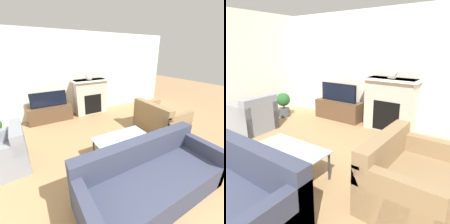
{
  "view_description": "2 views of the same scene",
  "coord_description": "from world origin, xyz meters",
  "views": [
    {
      "loc": [
        -1.22,
        -0.47,
        2.07
      ],
      "look_at": [
        0.46,
        2.45,
        0.71
      ],
      "focal_mm": 24.0,
      "sensor_mm": 36.0,
      "label": 1
    },
    {
      "loc": [
        2.54,
        -0.2,
        1.87
      ],
      "look_at": [
        0.49,
        2.61,
        0.82
      ],
      "focal_mm": 35.0,
      "sensor_mm": 36.0,
      "label": 2
    }
  ],
  "objects": [
    {
      "name": "wall_back",
      "position": [
        0.0,
        4.61,
        1.35
      ],
      "size": [
        8.04,
        0.06,
        2.7
      ],
      "color": "silver",
      "rests_on": "ground_plane"
    },
    {
      "name": "mantel_clock",
      "position": [
        0.67,
        4.37,
        1.33
      ],
      "size": [
        0.24,
        0.07,
        0.27
      ],
      "color": "beige",
      "rests_on": "fireplace"
    },
    {
      "name": "armchair_by_window",
      "position": [
        -1.81,
        2.49,
        0.3
      ],
      "size": [
        0.85,
        0.9,
        0.82
      ],
      "rotation": [
        0.0,
        0.0,
        -1.52
      ],
      "color": "gray",
      "rests_on": "ground_plane"
    },
    {
      "name": "fireplace",
      "position": [
        0.68,
        4.36,
        0.63
      ],
      "size": [
        1.23,
        0.48,
        1.2
      ],
      "color": "#BCB2A3",
      "rests_on": "ground_plane"
    },
    {
      "name": "couch_loveseat",
      "position": [
        1.87,
        2.2,
        0.29
      ],
      "size": [
        0.96,
        1.28,
        0.82
      ],
      "rotation": [
        0.0,
        0.0,
        1.57
      ],
      "color": "#8C704C",
      "rests_on": "ground_plane"
    },
    {
      "name": "tv_stand",
      "position": [
        -0.72,
        4.3,
        0.25
      ],
      "size": [
        1.29,
        0.4,
        0.49
      ],
      "color": "brown",
      "rests_on": "ground_plane"
    },
    {
      "name": "coffee_table",
      "position": [
        0.27,
        1.72,
        0.4
      ],
      "size": [
        1.13,
        0.58,
        0.45
      ],
      "color": "#333338",
      "rests_on": "ground_plane"
    },
    {
      "name": "tv",
      "position": [
        -0.72,
        4.3,
        0.73
      ],
      "size": [
        1.05,
        0.06,
        0.46
      ],
      "color": "black",
      "rests_on": "tv_stand"
    },
    {
      "name": "potted_plant",
      "position": [
        -2.08,
        3.61,
        0.36
      ],
      "size": [
        0.36,
        0.36,
        0.66
      ],
      "color": "#47474C",
      "rests_on": "ground_plane"
    }
  ]
}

